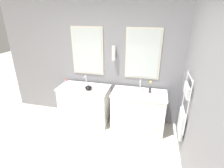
% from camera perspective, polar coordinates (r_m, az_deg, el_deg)
% --- Properties ---
extents(wall_back, '(4.83, 0.16, 2.60)m').
position_cam_1_polar(wall_back, '(3.84, -1.93, 6.97)').
color(wall_back, slate).
rests_on(wall_back, ground_plane).
extents(wall_right, '(0.13, 4.02, 2.60)m').
position_cam_1_polar(wall_right, '(2.71, 25.93, -2.58)').
color(wall_right, slate).
rests_on(wall_right, ground_plane).
extents(vanity_left, '(1.09, 0.63, 0.84)m').
position_cam_1_polar(vanity_left, '(3.96, -9.02, -6.70)').
color(vanity_left, white).
rests_on(vanity_left, ground_plane).
extents(vanity_right, '(1.09, 0.63, 0.84)m').
position_cam_1_polar(vanity_right, '(3.70, 8.44, -8.88)').
color(vanity_right, white).
rests_on(vanity_right, ground_plane).
extents(faucet_left, '(0.17, 0.14, 0.22)m').
position_cam_1_polar(faucet_left, '(3.88, -8.53, 1.27)').
color(faucet_left, silver).
rests_on(faucet_left, vanity_left).
extents(faucet_right, '(0.17, 0.14, 0.22)m').
position_cam_1_polar(faucet_right, '(3.62, 9.19, -0.37)').
color(faucet_right, silver).
rests_on(faucet_right, vanity_right).
extents(toiletry_bottle, '(0.07, 0.07, 0.18)m').
position_cam_1_polar(toiletry_bottle, '(3.84, -14.55, 0.11)').
color(toiletry_bottle, silver).
rests_on(toiletry_bottle, vanity_left).
extents(amenity_bowl, '(0.15, 0.15, 0.09)m').
position_cam_1_polar(amenity_bowl, '(3.65, -7.68, -1.21)').
color(amenity_bowl, black).
rests_on(amenity_bowl, vanity_left).
extents(flower_vase, '(0.05, 0.05, 0.25)m').
position_cam_1_polar(flower_vase, '(3.54, 12.32, -1.26)').
color(flower_vase, '#332D2D').
rests_on(flower_vase, vanity_right).
extents(soap_dish, '(0.09, 0.06, 0.04)m').
position_cam_1_polar(soap_dish, '(3.48, 3.27, -2.72)').
color(soap_dish, white).
rests_on(soap_dish, vanity_right).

